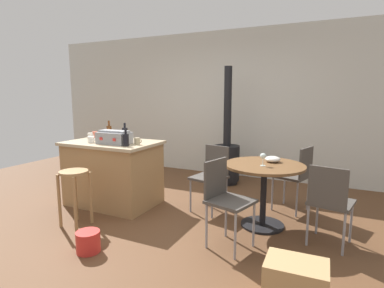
{
  "coord_description": "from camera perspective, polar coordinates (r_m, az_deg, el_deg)",
  "views": [
    {
      "loc": [
        1.91,
        -3.03,
        1.54
      ],
      "look_at": [
        0.23,
        0.47,
        0.91
      ],
      "focal_mm": 28.89,
      "sensor_mm": 36.0,
      "label": 1
    }
  ],
  "objects": [
    {
      "name": "ground_plane",
      "position": [
        3.9,
        -6.25,
        -14.08
      ],
      "size": [
        8.8,
        8.8,
        0.0
      ],
      "primitive_type": "plane",
      "color": "brown"
    },
    {
      "name": "back_wall",
      "position": [
        5.92,
        6.88,
        7.31
      ],
      "size": [
        8.0,
        0.1,
        2.7
      ],
      "primitive_type": "cube",
      "color": "beige",
      "rests_on": "ground_plane"
    },
    {
      "name": "kitchen_island",
      "position": [
        4.49,
        -14.31,
        -5.15
      ],
      "size": [
        1.25,
        0.83,
        0.89
      ],
      "color": "#A37A4C",
      "rests_on": "ground_plane"
    },
    {
      "name": "wooden_stool",
      "position": [
        3.88,
        -20.88,
        -7.25
      ],
      "size": [
        0.33,
        0.33,
        0.66
      ],
      "color": "#A37A4C",
      "rests_on": "ground_plane"
    },
    {
      "name": "dining_table",
      "position": [
        3.68,
        13.14,
        -6.36
      ],
      "size": [
        0.91,
        0.91,
        0.74
      ],
      "color": "black",
      "rests_on": "ground_plane"
    },
    {
      "name": "folding_chair_near",
      "position": [
        4.11,
        3.67,
        -5.35
      ],
      "size": [
        0.47,
        0.47,
        0.86
      ],
      "color": "#47423D",
      "rests_on": "ground_plane"
    },
    {
      "name": "folding_chair_far",
      "position": [
        3.16,
        6.11,
        -9.47
      ],
      "size": [
        0.49,
        0.49,
        0.88
      ],
      "color": "#47423D",
      "rests_on": "ground_plane"
    },
    {
      "name": "folding_chair_left",
      "position": [
        3.41,
        24.08,
        -9.33
      ],
      "size": [
        0.47,
        0.47,
        0.85
      ],
      "color": "#47423D",
      "rests_on": "ground_plane"
    },
    {
      "name": "folding_chair_right",
      "position": [
        4.26,
        18.72,
        -5.13
      ],
      "size": [
        0.5,
        0.5,
        0.87
      ],
      "color": "#47423D",
      "rests_on": "ground_plane"
    },
    {
      "name": "wood_stove",
      "position": [
        5.35,
        6.43,
        -2.14
      ],
      "size": [
        0.44,
        0.45,
        2.0
      ],
      "color": "black",
      "rests_on": "ground_plane"
    },
    {
      "name": "toolbox",
      "position": [
        4.21,
        -14.16,
        1.2
      ],
      "size": [
        0.43,
        0.27,
        0.18
      ],
      "color": "gray",
      "rests_on": "kitchen_island"
    },
    {
      "name": "bottle_0",
      "position": [
        4.46,
        -12.28,
        1.87
      ],
      "size": [
        0.08,
        0.08,
        0.25
      ],
      "color": "black",
      "rests_on": "kitchen_island"
    },
    {
      "name": "bottle_1",
      "position": [
        3.97,
        -12.11,
        0.79
      ],
      "size": [
        0.08,
        0.08,
        0.22
      ],
      "color": "black",
      "rests_on": "kitchen_island"
    },
    {
      "name": "bottle_2",
      "position": [
        4.6,
        -15.03,
        2.11
      ],
      "size": [
        0.07,
        0.07,
        0.27
      ],
      "color": "#603314",
      "rests_on": "kitchen_island"
    },
    {
      "name": "cup_0",
      "position": [
        4.65,
        -12.98,
        1.55
      ],
      "size": [
        0.11,
        0.07,
        0.1
      ],
      "color": "tan",
      "rests_on": "kitchen_island"
    },
    {
      "name": "cup_1",
      "position": [
        4.83,
        -17.48,
        1.63
      ],
      "size": [
        0.11,
        0.08,
        0.1
      ],
      "color": "#DB6651",
      "rests_on": "kitchen_island"
    },
    {
      "name": "cup_2",
      "position": [
        4.65,
        -18.24,
        1.34
      ],
      "size": [
        0.11,
        0.07,
        0.1
      ],
      "color": "white",
      "rests_on": "kitchen_island"
    },
    {
      "name": "cup_3",
      "position": [
        4.39,
        -18.14,
        0.78
      ],
      "size": [
        0.12,
        0.09,
        0.08
      ],
      "color": "white",
      "rests_on": "kitchen_island"
    },
    {
      "name": "cup_4",
      "position": [
        4.06,
        -10.08,
        0.51
      ],
      "size": [
        0.11,
        0.08,
        0.09
      ],
      "color": "tan",
      "rests_on": "kitchen_island"
    },
    {
      "name": "wine_glass",
      "position": [
        3.53,
        13.0,
        -2.26
      ],
      "size": [
        0.07,
        0.07,
        0.14
      ],
      "color": "silver",
      "rests_on": "dining_table"
    },
    {
      "name": "serving_bowl",
      "position": [
        3.77,
        14.66,
        -2.71
      ],
      "size": [
        0.18,
        0.18,
        0.07
      ],
      "primitive_type": "ellipsoid",
      "color": "white",
      "rests_on": "dining_table"
    },
    {
      "name": "cardboard_box",
      "position": [
        2.62,
        18.58,
        -23.02
      ],
      "size": [
        0.46,
        0.34,
        0.32
      ],
      "primitive_type": "cube",
      "rotation": [
        0.0,
        0.0,
        0.04
      ],
      "color": "tan",
      "rests_on": "ground_plane"
    },
    {
      "name": "plastic_bucket",
      "position": [
        3.34,
        -18.61,
        -16.71
      ],
      "size": [
        0.23,
        0.23,
        0.21
      ],
      "primitive_type": "cylinder",
      "color": "red",
      "rests_on": "ground_plane"
    }
  ]
}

